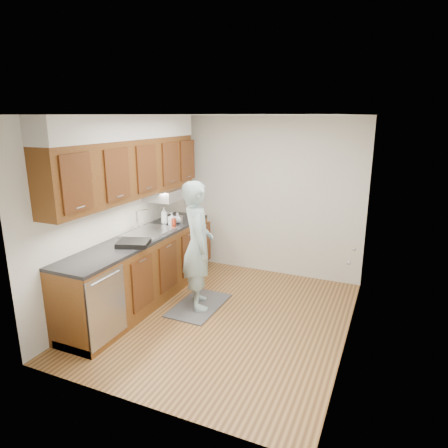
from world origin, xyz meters
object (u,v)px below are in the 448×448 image
object	(u,v)px
steel_can	(181,219)
soap_bottle_a	(164,215)
person	(198,237)
soap_bottle_b	(172,219)
soap_bottle_c	(177,218)
dish_rack	(134,243)
soda_can	(174,222)

from	to	relation	value
steel_can	soap_bottle_a	bearing A→B (deg)	-143.36
person	soap_bottle_b	bearing A→B (deg)	19.65
soap_bottle_c	steel_can	distance (m)	0.05
person	soap_bottle_c	size ratio (longest dim) A/B	11.88
soap_bottle_b	steel_can	xyz separation A→B (m)	(0.06, 0.15, -0.04)
soap_bottle_a	soap_bottle_b	size ratio (longest dim) A/B	1.38
soap_bottle_c	dish_rack	size ratio (longest dim) A/B	0.43
soap_bottle_a	person	bearing A→B (deg)	-31.66
soap_bottle_a	soap_bottle_b	xyz separation A→B (m)	(0.13, -0.01, -0.04)
soap_bottle_a	soap_bottle_c	size ratio (longest dim) A/B	1.64
soda_can	soap_bottle_a	bearing A→B (deg)	164.27
soda_can	steel_can	size ratio (longest dim) A/B	0.98
person	soap_bottle_b	size ratio (longest dim) A/B	9.96
soda_can	steel_can	xyz separation A→B (m)	(-0.00, 0.20, 0.00)
person	soda_can	xyz separation A→B (m)	(-0.62, 0.45, 0.02)
person	soap_bottle_a	world-z (taller)	person
soda_can	dish_rack	xyz separation A→B (m)	(-0.00, -0.97, -0.03)
person	soap_bottle_b	distance (m)	0.84
soda_can	steel_can	bearing A→B (deg)	90.20
soap_bottle_b	steel_can	bearing A→B (deg)	69.68
soap_bottle_c	dish_rack	xyz separation A→B (m)	(0.04, -1.15, -0.05)
soap_bottle_a	steel_can	distance (m)	0.25
soap_bottle_a	soda_can	world-z (taller)	soap_bottle_a
person	dish_rack	world-z (taller)	person
person	soap_bottle_c	bearing A→B (deg)	12.14
soap_bottle_a	dish_rack	size ratio (longest dim) A/B	0.70
person	soap_bottle_b	xyz separation A→B (m)	(-0.68, 0.49, 0.06)
soap_bottle_b	dish_rack	world-z (taller)	soap_bottle_b
person	dish_rack	size ratio (longest dim) A/B	5.09
soap_bottle_a	steel_can	xyz separation A→B (m)	(0.19, 0.14, -0.07)
soap_bottle_a	soda_can	bearing A→B (deg)	-15.73
soap_bottle_a	soda_can	distance (m)	0.21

